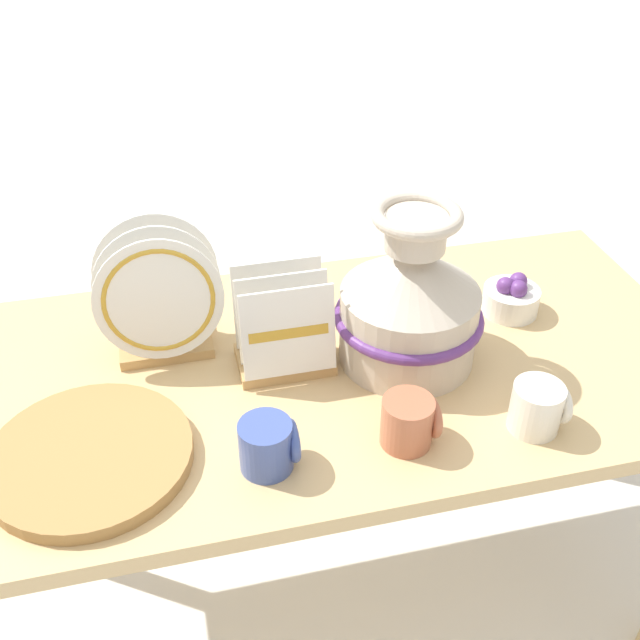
# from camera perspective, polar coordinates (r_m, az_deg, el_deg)

# --- Properties ---
(ground_plane) EXTENTS (14.00, 14.00, 0.00)m
(ground_plane) POSITION_cam_1_polar(r_m,az_deg,el_deg) (2.05, 0.00, -19.96)
(ground_plane) COLOR silver
(display_table) EXTENTS (1.57, 0.75, 0.75)m
(display_table) POSITION_cam_1_polar(r_m,az_deg,el_deg) (1.54, 0.00, -5.88)
(display_table) COLOR tan
(display_table) RESTS_ON ground_plane
(ceramic_vase) EXTENTS (0.29, 0.29, 0.33)m
(ceramic_vase) POSITION_cam_1_polar(r_m,az_deg,el_deg) (1.44, 6.87, 1.48)
(ceramic_vase) COLOR beige
(ceramic_vase) RESTS_ON display_table
(dish_rack_round_plates) EXTENTS (0.25, 0.15, 0.27)m
(dish_rack_round_plates) POSITION_cam_1_polar(r_m,az_deg,el_deg) (1.49, -12.11, 1.32)
(dish_rack_round_plates) COLOR tan
(dish_rack_round_plates) RESTS_ON display_table
(dish_rack_square_plates) EXTENTS (0.18, 0.13, 0.20)m
(dish_rack_square_plates) POSITION_cam_1_polar(r_m,az_deg,el_deg) (1.45, -2.78, -1.19)
(dish_rack_square_plates) COLOR tan
(dish_rack_square_plates) RESTS_ON display_table
(wicker_charger_stack) EXTENTS (0.35, 0.35, 0.03)m
(wicker_charger_stack) POSITION_cam_1_polar(r_m,az_deg,el_deg) (1.34, -17.14, -9.91)
(wicker_charger_stack) COLOR #AD7F47
(wicker_charger_stack) RESTS_ON display_table
(mug_terracotta_glaze) EXTENTS (0.10, 0.09, 0.09)m
(mug_terracotta_glaze) POSITION_cam_1_polar(r_m,az_deg,el_deg) (1.31, 6.85, -7.68)
(mug_terracotta_glaze) COLOR #B76647
(mug_terracotta_glaze) RESTS_ON display_table
(mug_cobalt_glaze) EXTENTS (0.10, 0.09, 0.09)m
(mug_cobalt_glaze) POSITION_cam_1_polar(r_m,az_deg,el_deg) (1.26, -3.92, -9.50)
(mug_cobalt_glaze) COLOR #42569E
(mug_cobalt_glaze) RESTS_ON display_table
(mug_cream_glaze) EXTENTS (0.10, 0.09, 0.09)m
(mug_cream_glaze) POSITION_cam_1_polar(r_m,az_deg,el_deg) (1.38, 16.31, -6.38)
(mug_cream_glaze) COLOR silver
(mug_cream_glaze) RESTS_ON display_table
(fruit_bowl) EXTENTS (0.12, 0.12, 0.09)m
(fruit_bowl) POSITION_cam_1_polar(r_m,az_deg,el_deg) (1.66, 14.35, 1.66)
(fruit_bowl) COLOR white
(fruit_bowl) RESTS_ON display_table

